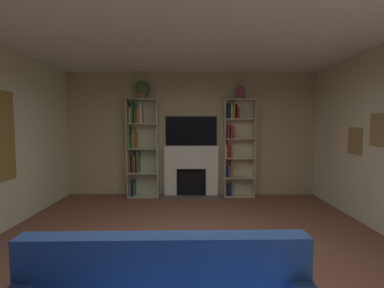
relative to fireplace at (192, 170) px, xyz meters
The scene contains 10 objects.
ground_plane 3.19m from the fireplace, 90.00° to the right, with size 7.77×7.77×0.00m, color brown.
wall_back_accent 0.82m from the fireplace, 90.00° to the left, with size 5.80×0.06×2.82m, color tan.
ceiling 3.86m from the fireplace, 90.00° to the right, with size 5.80×6.60×0.06m, color white.
fireplace is the anchor object (origin of this frame).
tv 0.89m from the fireplace, 90.00° to the left, with size 1.16×0.06×0.66m, color black.
bookshelf_left 1.30m from the fireplace, behind, with size 0.69×0.34×2.19m.
bookshelf_right 1.13m from the fireplace, ahead, with size 0.69×0.30×2.19m.
potted_plant 2.11m from the fireplace, behind, with size 0.31×0.31×0.41m.
vase_with_flowers 2.06m from the fireplace, ahead, with size 0.14×0.14×0.46m.
coffee_table 3.71m from the fireplace, 92.45° to the right, with size 0.75×0.40×0.42m.
Camera 1 is at (0.02, -2.99, 1.63)m, focal length 25.36 mm.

